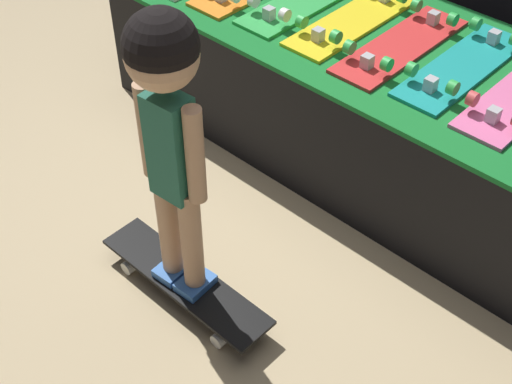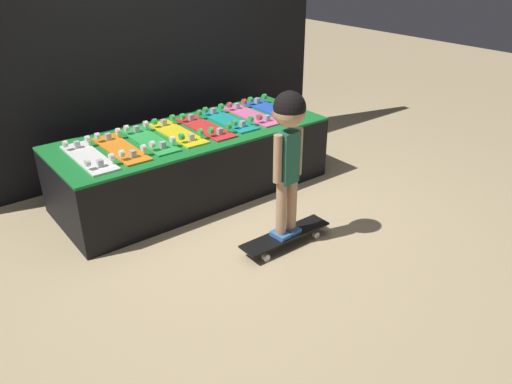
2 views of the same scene
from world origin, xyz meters
TOP-DOWN VIEW (x-y plane):
  - ground_plane at (0.00, 0.00)m, footprint 16.00×16.00m
  - display_rack at (0.00, 0.58)m, footprint 2.32×0.91m
  - skateboard_yellow_on_rack at (-0.13, 0.59)m, footprint 0.20×0.68m
  - skateboard_red_on_rack at (0.13, 0.57)m, footprint 0.20×0.68m
  - skateboard_teal_on_rack at (0.38, 0.60)m, footprint 0.20×0.68m
  - skateboard_on_floor at (0.07, -0.57)m, footprint 0.73×0.18m
  - child at (0.07, -0.57)m, footprint 0.25×0.21m

SIDE VIEW (x-z plane):
  - ground_plane at x=0.00m, z-range 0.00..0.00m
  - skateboard_on_floor at x=0.07m, z-range 0.03..0.12m
  - display_rack at x=0.00m, z-range 0.00..0.56m
  - skateboard_yellow_on_rack at x=-0.13m, z-range 0.53..0.62m
  - skateboard_red_on_rack at x=0.13m, z-range 0.53..0.62m
  - skateboard_teal_on_rack at x=0.38m, z-range 0.53..0.62m
  - child at x=0.07m, z-range 0.30..1.36m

